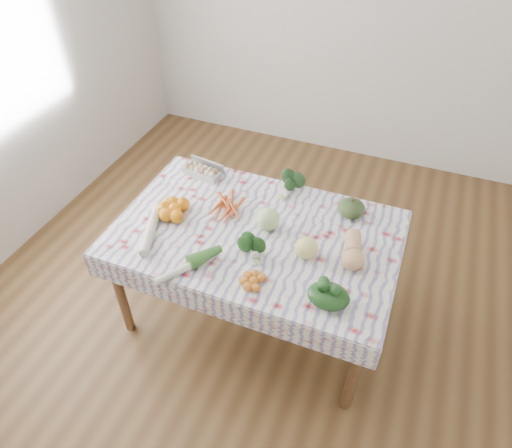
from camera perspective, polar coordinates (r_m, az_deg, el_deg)
name	(u,v)px	position (r m, az deg, el deg)	size (l,w,h in m)	color
ground	(256,311)	(3.25, 0.00, -10.80)	(4.50, 4.50, 0.00)	#54381C
wall_back	(355,6)	(4.31, 12.33, 25.12)	(4.00, 0.04, 2.80)	silver
dining_table	(256,241)	(2.74, 0.00, -2.20)	(1.60, 1.00, 0.75)	brown
tablecloth	(256,232)	(2.69, 0.00, -1.01)	(1.66, 1.06, 0.01)	white
egg_carton	(202,172)	(3.11, -6.82, 6.50)	(0.26, 0.10, 0.07)	#AEAEA9
carrot_bunch	(227,208)	(2.82, -3.67, 2.06)	(0.25, 0.22, 0.04)	#C74E1D
kale_bunch	(289,186)	(2.93, 4.16, 4.75)	(0.14, 0.12, 0.12)	#183617
kabocha_squash	(351,208)	(2.82, 11.83, 1.96)	(0.17, 0.17, 0.11)	#344A23
cabbage	(268,219)	(2.66, 1.50, 0.63)	(0.14, 0.14, 0.14)	#BEE390
butternut_squash	(353,250)	(2.55, 12.05, -3.14)	(0.12, 0.26, 0.12)	tan
orange_cluster	(175,209)	(2.81, -10.14, 1.83)	(0.27, 0.27, 0.09)	orange
broccoli	(252,249)	(2.51, -0.56, -3.10)	(0.13, 0.13, 0.10)	#1A4817
mandarin_cluster	(253,280)	(2.39, -0.32, -7.07)	(0.17, 0.17, 0.05)	orange
grapefruit	(306,248)	(2.51, 6.32, -3.00)	(0.13, 0.13, 0.13)	#E2DB76
spinach_bag	(328,296)	(2.32, 9.05, -8.86)	(0.22, 0.17, 0.10)	#133312
daikon	(151,231)	(2.72, -13.05, -0.81)	(0.06, 0.06, 0.39)	beige
leek	(188,267)	(2.48, -8.50, -5.28)	(0.04, 0.04, 0.39)	silver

